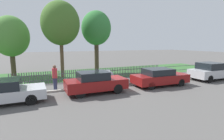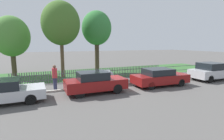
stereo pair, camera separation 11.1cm
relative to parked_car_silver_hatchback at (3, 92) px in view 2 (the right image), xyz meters
The scene contains 13 objects.
ground_plane 6.76m from the parked_car_silver_hatchback, 10.66° to the left, with size 120.00×120.00×0.00m, color #565451.
kerb_stone 6.77m from the parked_car_silver_hatchback, 11.49° to the left, with size 33.74×0.20×0.12m, color #B2ADA3.
grass_strip 10.05m from the parked_car_silver_hatchback, 48.80° to the left, with size 33.74×6.76×0.01m, color #33602D.
park_fence 7.82m from the parked_car_silver_hatchback, 32.32° to the left, with size 33.74×0.05×1.02m.
parked_car_silver_hatchback is the anchor object (origin of this frame).
parked_car_black_saloon 5.23m from the parked_car_silver_hatchback, ahead, with size 4.00×1.71×1.44m.
parked_car_navy_estate 10.45m from the parked_car_silver_hatchback, ahead, with size 4.39×1.90×1.35m.
parked_car_red_compact 16.21m from the parked_car_silver_hatchback, ahead, with size 4.03×1.90×1.56m.
covered_motorcycle 7.07m from the parked_car_silver_hatchback, 19.25° to the left, with size 1.95×0.90×1.16m.
tree_nearest_kerb 9.84m from the parked_car_silver_hatchback, 92.97° to the left, with size 3.48×3.48×5.96m.
tree_behind_motorcycle 8.84m from the parked_car_silver_hatchback, 58.60° to the left, with size 3.56×3.56×7.17m.
tree_mid_park 11.92m from the parked_car_silver_hatchback, 44.76° to the left, with size 3.23×3.23×6.78m.
pedestrian_by_lamp 3.45m from the parked_car_silver_hatchback, 33.86° to the left, with size 0.44×0.44×1.78m.
Camera 2 is at (-4.73, -12.06, 3.28)m, focal length 28.00 mm.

